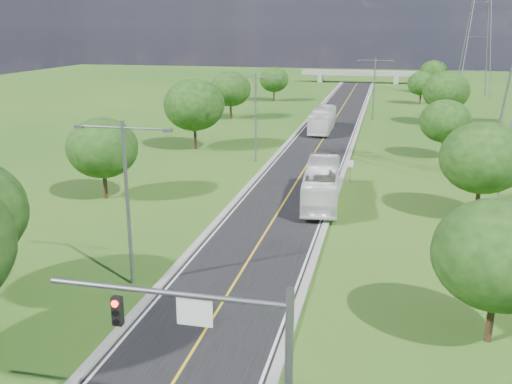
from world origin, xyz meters
TOP-DOWN VIEW (x-y plane):
  - ground at (0.00, 60.00)m, footprint 260.00×260.00m
  - road at (0.00, 66.00)m, footprint 8.00×150.00m
  - curb_left at (-4.25, 66.00)m, footprint 0.50×150.00m
  - curb_right at (4.25, 66.00)m, footprint 0.50×150.00m
  - signal_mast at (3.68, -1.00)m, footprint 8.54×0.33m
  - speed_limit_sign at (5.20, 37.98)m, footprint 0.55×0.09m
  - overpass at (0.00, 140.00)m, footprint 30.00×3.00m
  - streetlight_near_left at (-6.00, 12.00)m, footprint 5.90×0.25m
  - streetlight_mid_left at (-6.00, 45.00)m, footprint 5.90×0.25m
  - streetlight_far_right at (6.00, 78.00)m, footprint 5.90×0.25m
  - power_tower_far at (26.00, 115.00)m, footprint 9.00×6.40m
  - tree_lb at (-16.00, 28.00)m, footprint 6.30×6.30m
  - tree_lc at (-15.00, 50.00)m, footprint 7.56×7.56m
  - tree_ld at (-17.00, 74.00)m, footprint 6.72×6.72m
  - tree_le at (-14.50, 98.00)m, footprint 5.88×5.88m
  - tree_ra at (14.00, 10.00)m, footprint 6.30×6.30m
  - tree_rb at (16.00, 30.00)m, footprint 6.72×6.72m
  - tree_rc at (15.00, 52.00)m, footprint 5.88×5.88m
  - tree_rd at (17.00, 76.00)m, footprint 7.14×7.14m
  - tree_re at (14.50, 100.00)m, footprint 5.46×5.46m
  - tree_rf at (18.00, 120.00)m, footprint 6.30×6.30m
  - bus_outbound at (3.20, 30.97)m, footprint 3.80×12.47m
  - bus_inbound at (-0.80, 65.81)m, footprint 2.85×12.06m

SIDE VIEW (x-z plane):
  - ground at x=0.00m, z-range 0.00..0.00m
  - road at x=0.00m, z-range 0.00..0.06m
  - curb_left at x=-4.25m, z-range 0.00..0.22m
  - curb_right at x=4.25m, z-range 0.00..0.22m
  - speed_limit_sign at x=5.20m, z-range 0.40..2.80m
  - bus_inbound at x=-0.80m, z-range 0.06..3.42m
  - bus_outbound at x=3.20m, z-range 0.06..3.48m
  - overpass at x=0.00m, z-range 0.81..4.01m
  - tree_re at x=14.50m, z-range 0.85..7.20m
  - tree_le at x=-14.50m, z-range 0.91..7.75m
  - tree_rc at x=15.00m, z-range 0.91..7.75m
  - tree_lb at x=-16.00m, z-range 0.98..8.31m
  - tree_ra at x=14.00m, z-range 0.98..8.31m
  - tree_rf at x=18.00m, z-range 0.98..8.31m
  - signal_mast at x=3.68m, z-range 1.31..8.51m
  - tree_ld at x=-17.00m, z-range 1.05..8.86m
  - tree_rb at x=16.00m, z-range 1.05..8.86m
  - tree_rd at x=17.00m, z-range 1.11..9.42m
  - tree_lc at x=-15.00m, z-range 1.18..9.97m
  - streetlight_near_left at x=-6.00m, z-range 0.94..10.94m
  - streetlight_mid_left at x=-6.00m, z-range 0.94..10.94m
  - streetlight_far_right at x=6.00m, z-range 0.94..10.94m
  - power_tower_far at x=26.00m, z-range 0.01..28.01m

